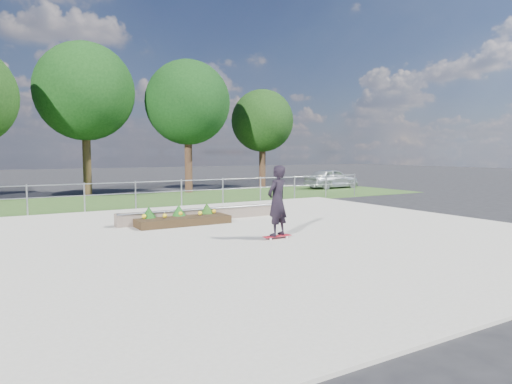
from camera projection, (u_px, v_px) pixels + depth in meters
ground at (276, 233)px, 13.36m from camera, size 120.00×120.00×0.00m
grass_verge at (156, 200)px, 22.78m from camera, size 30.00×8.00×0.02m
concrete_slab at (276, 232)px, 13.36m from camera, size 15.00×15.00×0.06m
fence at (181, 189)px, 19.72m from camera, size 20.06×0.06×1.20m
tree_mid_left at (85, 92)px, 24.46m from camera, size 5.25×5.25×8.25m
tree_mid_right at (188, 103)px, 26.42m from camera, size 4.90×4.90×7.70m
tree_far_right at (262, 121)px, 30.82m from camera, size 4.20×4.20×6.60m
grind_ledge at (204, 214)px, 15.61m from camera, size 6.00×0.44×0.43m
planter_bed at (181, 218)px, 14.72m from camera, size 3.00×1.20×0.61m
skateboarder at (277, 201)px, 12.16m from camera, size 0.81×0.68×1.97m
parked_car at (332, 178)px, 29.95m from camera, size 3.89×1.71×1.30m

